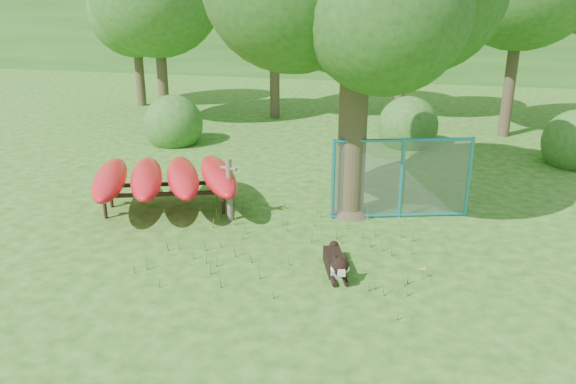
# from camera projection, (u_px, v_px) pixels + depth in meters

# --- Properties ---
(ground) EXTENTS (80.00, 80.00, 0.00)m
(ground) POSITION_uv_depth(u_px,v_px,m) (259.00, 270.00, 9.41)
(ground) COLOR #215511
(ground) RESTS_ON ground
(wooden_post) EXTENTS (0.36, 0.14, 1.31)m
(wooden_post) POSITION_uv_depth(u_px,v_px,m) (229.00, 188.00, 11.27)
(wooden_post) COLOR brown
(wooden_post) RESTS_ON ground
(kayak_rack) EXTENTS (3.94, 3.54, 0.97)m
(kayak_rack) POSITION_uv_depth(u_px,v_px,m) (165.00, 178.00, 11.77)
(kayak_rack) COLOR black
(kayak_rack) RESTS_ON ground
(husky_dog) EXTENTS (0.59, 1.20, 0.55)m
(husky_dog) POSITION_uv_depth(u_px,v_px,m) (336.00, 264.00, 9.22)
(husky_dog) COLOR black
(husky_dog) RESTS_ON ground
(fence_section) EXTENTS (2.77, 0.94, 2.80)m
(fence_section) POSITION_uv_depth(u_px,v_px,m) (402.00, 179.00, 11.37)
(fence_section) COLOR teal
(fence_section) RESTS_ON ground
(wildflower_clump) EXTENTS (0.09, 0.08, 0.20)m
(wildflower_clump) POSITION_uv_depth(u_px,v_px,m) (423.00, 270.00, 9.07)
(wildflower_clump) COLOR #437C28
(wildflower_clump) RESTS_ON ground
(bg_tree_c) EXTENTS (4.00, 4.00, 6.12)m
(bg_tree_c) POSITION_uv_depth(u_px,v_px,m) (406.00, 2.00, 19.59)
(bg_tree_c) COLOR #3B3120
(bg_tree_c) RESTS_ON ground
(bg_tree_f) EXTENTS (3.60, 3.60, 5.55)m
(bg_tree_f) POSITION_uv_depth(u_px,v_px,m) (134.00, 11.00, 22.11)
(bg_tree_f) COLOR #3B3120
(bg_tree_f) RESTS_ON ground
(shrub_left) EXTENTS (1.80, 1.80, 1.80)m
(shrub_left) POSITION_uv_depth(u_px,v_px,m) (175.00, 143.00, 17.41)
(shrub_left) COLOR #275B1D
(shrub_left) RESTS_ON ground
(shrub_right) EXTENTS (1.80, 1.80, 1.80)m
(shrub_right) POSITION_uv_depth(u_px,v_px,m) (573.00, 165.00, 15.24)
(shrub_right) COLOR #275B1D
(shrub_right) RESTS_ON ground
(shrub_mid) EXTENTS (1.80, 1.80, 1.80)m
(shrub_mid) POSITION_uv_depth(u_px,v_px,m) (406.00, 145.00, 17.18)
(shrub_mid) COLOR #275B1D
(shrub_mid) RESTS_ON ground
(wooded_hillside) EXTENTS (80.00, 12.00, 6.00)m
(wooded_hillside) POSITION_uv_depth(u_px,v_px,m) (392.00, 18.00, 34.02)
(wooded_hillside) COLOR #275B1D
(wooded_hillside) RESTS_ON ground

